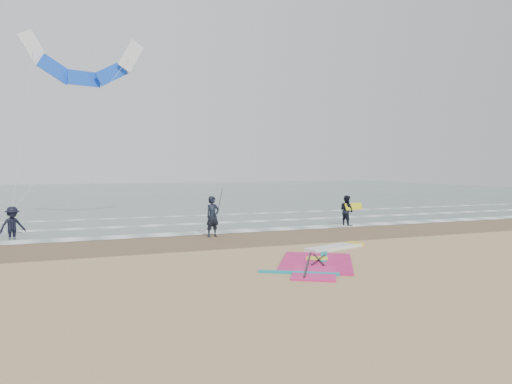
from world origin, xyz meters
name	(u,v)px	position (x,y,z in m)	size (l,w,h in m)	color
ground	(322,262)	(0.00, 0.00, 0.00)	(120.00, 120.00, 0.00)	tan
sea_water	(148,192)	(0.00, 48.00, 0.01)	(120.00, 80.00, 0.02)	#47605E
wet_sand_band	(260,237)	(0.00, 6.00, 0.00)	(120.00, 5.00, 0.01)	brown
foam_waterline	(232,225)	(0.00, 10.44, 0.03)	(120.00, 9.15, 0.02)	white
windsurf_rig	(323,258)	(0.27, 0.39, 0.04)	(5.89, 5.57, 0.14)	white
person_standing	(213,217)	(-2.07, 6.90, 0.97)	(0.71, 0.46, 1.94)	black
person_walking	(347,211)	(6.13, 8.33, 0.86)	(0.84, 0.65, 1.72)	black
person_wading	(12,218)	(-10.95, 9.98, 0.91)	(1.17, 0.67, 1.81)	black
held_pole	(219,207)	(-1.77, 6.90, 1.42)	(0.17, 0.86, 1.82)	black
carried_kiteboard	(354,206)	(6.53, 8.23, 1.09)	(1.30, 0.51, 0.39)	yellow
surf_kite	(84,65)	(-7.67, 13.83, 9.05)	(6.70, 4.20, 9.57)	white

